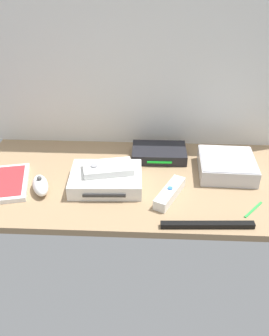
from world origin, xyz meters
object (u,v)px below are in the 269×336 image
(mini_computer, at_px, (227,165))
(game_case, at_px, (4,183))
(remote_wand, at_px, (170,193))
(remote_nunchuk, at_px, (40,185))
(sensor_bar, at_px, (207,225))
(game_console, at_px, (106,179))
(network_router, at_px, (159,153))
(stylus_pen, at_px, (253,209))
(remote_classic_pad, at_px, (108,168))

(mini_computer, height_order, game_case, mini_computer)
(remote_wand, height_order, remote_nunchuk, remote_nunchuk)
(sensor_bar, bearing_deg, game_console, 145.32)
(network_router, relative_size, remote_nunchuk, 1.66)
(game_case, bearing_deg, remote_wand, -17.38)
(stylus_pen, bearing_deg, remote_classic_pad, 164.91)
(remote_classic_pad, bearing_deg, remote_nunchuk, -178.16)
(network_router, bearing_deg, game_console, -132.86)
(remote_nunchuk, distance_m, remote_classic_pad, 0.20)
(game_console, xyz_separation_m, game_case, (-0.31, -0.01, -0.01))
(game_case, bearing_deg, game_console, -10.40)
(remote_wand, bearing_deg, stylus_pen, 14.01)
(stylus_pen, bearing_deg, remote_wand, 168.29)
(remote_wand, distance_m, stylus_pen, 0.23)
(game_case, distance_m, remote_wand, 0.49)
(remote_wand, height_order, remote_classic_pad, remote_classic_pad)
(game_case, relative_size, remote_classic_pad, 1.37)
(mini_computer, bearing_deg, stylus_pen, -76.75)
(remote_wand, distance_m, remote_classic_pad, 0.20)
(game_console, relative_size, game_case, 1.00)
(game_console, bearing_deg, remote_wand, -17.75)
(remote_classic_pad, bearing_deg, game_case, 172.34)
(game_case, xyz_separation_m, remote_classic_pad, (0.31, 0.03, 0.05))
(game_console, height_order, sensor_bar, game_console)
(mini_computer, height_order, remote_wand, mini_computer)
(network_router, distance_m, stylus_pen, 0.37)
(mini_computer, distance_m, remote_nunchuk, 0.57)
(remote_nunchuk, bearing_deg, sensor_bar, -37.92)
(network_router, height_order, remote_nunchuk, remote_nunchuk)
(mini_computer, bearing_deg, game_case, -171.39)
(remote_nunchuk, bearing_deg, game_case, 147.26)
(game_case, relative_size, sensor_bar, 0.90)
(game_case, distance_m, network_router, 0.50)
(game_console, height_order, mini_computer, mini_computer)
(stylus_pen, bearing_deg, sensor_bar, -150.48)
(mini_computer, height_order, sensor_bar, mini_computer)
(game_console, xyz_separation_m, stylus_pen, (0.41, -0.10, -0.02))
(network_router, bearing_deg, game_case, -158.36)
(remote_wand, bearing_deg, game_console, -169.62)
(remote_classic_pad, xyz_separation_m, sensor_bar, (0.27, -0.19, -0.05))
(network_router, xyz_separation_m, sensor_bar, (0.12, -0.35, -0.01))
(remote_classic_pad, bearing_deg, game_console, -125.32)
(mini_computer, relative_size, remote_nunchuk, 1.61)
(mini_computer, distance_m, remote_wand, 0.23)
(game_case, height_order, sensor_bar, game_case)
(game_console, height_order, game_case, game_console)
(game_case, xyz_separation_m, remote_wand, (0.49, -0.04, 0.01))
(game_case, height_order, remote_wand, remote_wand)
(remote_nunchuk, xyz_separation_m, remote_classic_pad, (0.19, 0.05, 0.03))
(remote_wand, relative_size, sensor_bar, 0.62)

